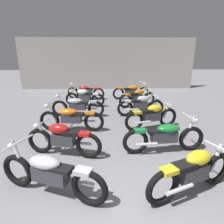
{
  "coord_description": "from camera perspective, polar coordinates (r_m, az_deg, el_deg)",
  "views": [
    {
      "loc": [
        -0.26,
        -1.99,
        2.45
      ],
      "look_at": [
        0.0,
        4.13,
        0.55
      ],
      "focal_mm": 29.78,
      "sensor_mm": 36.0,
      "label": 1
    }
  ],
  "objects": [
    {
      "name": "back_wall",
      "position": [
        13.89,
        -1.38,
        14.54
      ],
      "size": [
        12.56,
        0.24,
        3.6
      ],
      "primitive_type": "cube",
      "color": "#9E998E",
      "rests_on": "ground"
    },
    {
      "name": "motorcycle_left_row_0",
      "position": [
        3.61,
        -18.51,
        -17.32
      ],
      "size": [
        2.06,
        0.99,
        0.97
      ],
      "color": "black",
      "rests_on": "ground"
    },
    {
      "name": "motorcycle_left_row_1",
      "position": [
        4.8,
        -14.79,
        -7.9
      ],
      "size": [
        1.94,
        0.65,
        0.88
      ],
      "color": "black",
      "rests_on": "ground"
    },
    {
      "name": "motorcycle_left_row_2",
      "position": [
        6.28,
        -12.47,
        -1.73
      ],
      "size": [
        2.17,
        0.68,
        0.97
      ],
      "color": "black",
      "rests_on": "ground"
    },
    {
      "name": "motorcycle_left_row_3",
      "position": [
        7.7,
        -10.59,
        1.9
      ],
      "size": [
        2.17,
        0.68,
        0.97
      ],
      "color": "black",
      "rests_on": "ground"
    },
    {
      "name": "motorcycle_left_row_4",
      "position": [
        9.19,
        -8.43,
        4.54
      ],
      "size": [
        1.95,
        0.58,
        0.88
      ],
      "color": "black",
      "rests_on": "ground"
    },
    {
      "name": "motorcycle_left_row_5",
      "position": [
        10.74,
        -8.15,
        6.34
      ],
      "size": [
        2.15,
        0.7,
        0.97
      ],
      "color": "black",
      "rests_on": "ground"
    },
    {
      "name": "motorcycle_right_row_0",
      "position": [
        3.76,
        23.64,
        -16.39
      ],
      "size": [
        1.87,
        0.84,
        0.88
      ],
      "color": "black",
      "rests_on": "ground"
    },
    {
      "name": "motorcycle_right_row_1",
      "position": [
        4.99,
        15.87,
        -7.08
      ],
      "size": [
        2.17,
        0.68,
        0.97
      ],
      "color": "black",
      "rests_on": "ground"
    },
    {
      "name": "motorcycle_right_row_2",
      "position": [
        6.45,
        12.19,
        -1.14
      ],
      "size": [
        1.93,
        0.71,
        0.88
      ],
      "color": "black",
      "rests_on": "ground"
    },
    {
      "name": "motorcycle_right_row_3",
      "position": [
        7.76,
        8.9,
        2.15
      ],
      "size": [
        1.97,
        0.5,
        0.88
      ],
      "color": "black",
      "rests_on": "ground"
    },
    {
      "name": "motorcycle_right_row_4",
      "position": [
        9.13,
        7.88,
        4.48
      ],
      "size": [
        1.89,
        0.79,
        0.88
      ],
      "color": "black",
      "rests_on": "ground"
    },
    {
      "name": "motorcycle_right_row_5",
      "position": [
        10.77,
        5.97,
        6.44
      ],
      "size": [
        2.16,
        0.72,
        0.97
      ],
      "color": "black",
      "rests_on": "ground"
    }
  ]
}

